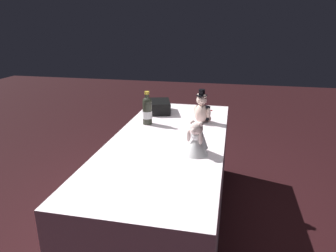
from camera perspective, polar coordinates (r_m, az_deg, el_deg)
The scene contains 7 objects.
ground_plane at distance 2.61m, azimuth 0.00°, elevation -17.36°, with size 12.00×12.00×0.00m, color black.
reception_table at distance 2.42m, azimuth 0.00°, elevation -10.42°, with size 2.03×0.83×0.72m, color white.
teddy_bear_groom at distance 2.62m, azimuth 6.31°, elevation 2.96°, with size 0.16×0.15×0.29m.
teddy_bear_bride at distance 1.99m, azimuth 5.43°, elevation -2.50°, with size 0.20×0.18×0.23m.
champagne_bottle at distance 2.56m, azimuth -3.87°, elevation 2.95°, with size 0.08×0.08×0.28m.
signing_pen at distance 2.98m, azimuth 7.07°, elevation 2.85°, with size 0.06×0.13×0.01m.
gift_case_black at distance 2.91m, azimuth -1.47°, elevation 3.64°, with size 0.32×0.25×0.11m.
Camera 1 is at (2.06, 0.44, 1.54)m, focal length 32.82 mm.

